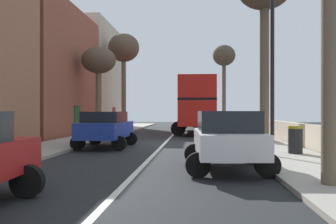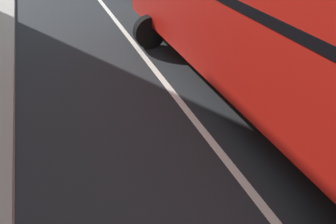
{
  "view_description": "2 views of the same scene",
  "coord_description": "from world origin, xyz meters",
  "views": [
    {
      "loc": [
        1.62,
        -19.9,
        1.67
      ],
      "look_at": [
        -0.26,
        6.38,
        1.64
      ],
      "focal_mm": 41.33,
      "sensor_mm": 36.0,
      "label": 1
    },
    {
      "loc": [
        -2.38,
        5.87,
        3.88
      ],
      "look_at": [
        -1.09,
        8.86,
        1.34
      ],
      "focal_mm": 29.79,
      "sensor_mm": 36.0,
      "label": 2
    }
  ],
  "objects": []
}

